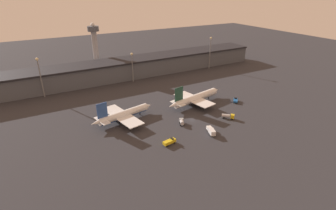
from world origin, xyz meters
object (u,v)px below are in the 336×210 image
at_px(airplane_1, 195,98).
at_px(service_vehicle_1, 211,131).
at_px(airplane_0, 123,115).
at_px(control_tower, 95,43).
at_px(service_vehicle_2, 236,100).
at_px(service_vehicle_4, 169,142).
at_px(service_vehicle_3, 182,122).
at_px(service_vehicle_0, 228,116).

xyz_separation_m(airplane_1, service_vehicle_1, (-13.67, -33.63, -2.16)).
height_order(airplane_0, control_tower, control_tower).
relative_size(airplane_0, service_vehicle_2, 6.29).
distance_m(service_vehicle_1, service_vehicle_4, 22.66).
distance_m(service_vehicle_3, service_vehicle_4, 20.13).
xyz_separation_m(service_vehicle_0, service_vehicle_1, (-18.18, -8.42, 0.10)).
height_order(service_vehicle_1, service_vehicle_2, service_vehicle_1).
bearing_deg(airplane_0, control_tower, 71.17).
relative_size(service_vehicle_3, service_vehicle_4, 0.78).
distance_m(airplane_1, service_vehicle_3, 28.16).
relative_size(airplane_1, service_vehicle_3, 8.21).
relative_size(service_vehicle_2, service_vehicle_4, 0.89).
relative_size(service_vehicle_0, service_vehicle_3, 1.19).
distance_m(airplane_0, control_tower, 100.58).
bearing_deg(airplane_1, service_vehicle_3, -150.44).
bearing_deg(service_vehicle_4, service_vehicle_1, -14.83).
xyz_separation_m(airplane_0, service_vehicle_0, (51.01, -26.01, -1.99)).
bearing_deg(service_vehicle_0, service_vehicle_1, -109.63).
xyz_separation_m(airplane_0, airplane_1, (46.51, -0.80, 0.27)).
distance_m(service_vehicle_0, service_vehicle_2, 24.75).
bearing_deg(service_vehicle_4, airplane_1, 31.13).
relative_size(service_vehicle_1, service_vehicle_2, 1.34).
relative_size(service_vehicle_2, control_tower, 0.15).
relative_size(airplane_0, service_vehicle_1, 4.68).
height_order(service_vehicle_1, service_vehicle_3, service_vehicle_1).
height_order(service_vehicle_1, control_tower, control_tower).
relative_size(service_vehicle_0, service_vehicle_2, 1.05).
distance_m(service_vehicle_1, service_vehicle_2, 44.49).
height_order(service_vehicle_0, control_tower, control_tower).
distance_m(airplane_1, service_vehicle_2, 26.05).
height_order(service_vehicle_2, service_vehicle_3, service_vehicle_3).
bearing_deg(control_tower, airplane_0, -97.53).
bearing_deg(service_vehicle_0, service_vehicle_4, -125.36).
height_order(airplane_1, control_tower, control_tower).
xyz_separation_m(service_vehicle_2, service_vehicle_4, (-60.19, -21.88, 0.26)).
bearing_deg(service_vehicle_3, service_vehicle_0, -80.21).
xyz_separation_m(service_vehicle_2, control_tower, (-57.51, 108.46, 22.20)).
xyz_separation_m(airplane_1, control_tower, (-33.57, 98.57, 19.46)).
xyz_separation_m(service_vehicle_0, service_vehicle_2, (19.43, 15.33, -0.48)).
relative_size(service_vehicle_2, service_vehicle_3, 1.14).
distance_m(service_vehicle_0, control_tower, 131.32).
xyz_separation_m(service_vehicle_1, service_vehicle_4, (-22.58, 1.87, -0.32)).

